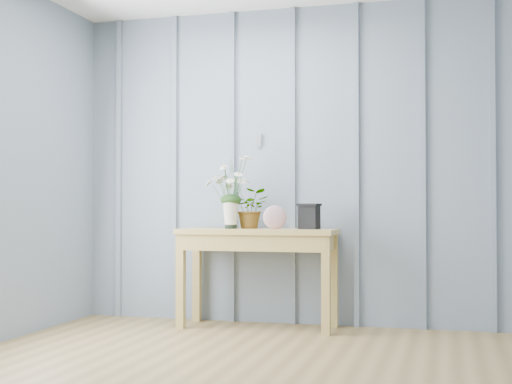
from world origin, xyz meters
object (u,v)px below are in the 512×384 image
(felt_disc_vessel, at_px, (275,217))
(daisy_vase, at_px, (231,182))
(sideboard, at_px, (258,244))
(carved_box, at_px, (309,216))

(felt_disc_vessel, bearing_deg, daisy_vase, 152.81)
(daisy_vase, distance_m, felt_disc_vessel, 0.45)
(sideboard, xyz_separation_m, felt_disc_vessel, (0.15, -0.07, 0.20))
(felt_disc_vessel, xyz_separation_m, carved_box, (0.24, 0.10, 0.01))
(sideboard, relative_size, daisy_vase, 2.09)
(daisy_vase, xyz_separation_m, carved_box, (0.60, 0.05, -0.26))
(daisy_vase, height_order, carved_box, daisy_vase)
(sideboard, xyz_separation_m, daisy_vase, (-0.21, -0.02, 0.47))
(daisy_vase, bearing_deg, sideboard, 6.35)
(felt_disc_vessel, relative_size, carved_box, 0.93)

